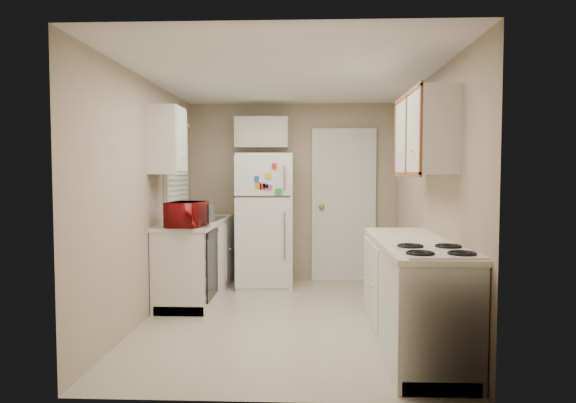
{
  "coord_description": "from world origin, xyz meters",
  "views": [
    {
      "loc": [
        0.23,
        -5.09,
        1.47
      ],
      "look_at": [
        0.0,
        0.5,
        1.15
      ],
      "focal_mm": 32.0,
      "sensor_mm": 36.0,
      "label": 1
    }
  ],
  "objects": [
    {
      "name": "wall_front",
      "position": [
        0.0,
        -1.9,
        1.2
      ],
      "size": [
        2.8,
        2.8,
        0.0
      ],
      "primitive_type": "plane",
      "color": "tan",
      "rests_on": "floor"
    },
    {
      "name": "right_counter",
      "position": [
        1.1,
        -0.8,
        0.45
      ],
      "size": [
        0.6,
        2.0,
        0.9
      ],
      "primitive_type": "cube",
      "color": "silver",
      "rests_on": "floor"
    },
    {
      "name": "dishwasher",
      "position": [
        -0.81,
        0.3,
        0.49
      ],
      "size": [
        0.03,
        0.58,
        0.72
      ],
      "primitive_type": "cube",
      "color": "black",
      "rests_on": "floor"
    },
    {
      "name": "wall_back",
      "position": [
        0.0,
        1.9,
        1.2
      ],
      "size": [
        2.8,
        2.8,
        0.0
      ],
      "primitive_type": "plane",
      "color": "tan",
      "rests_on": "floor"
    },
    {
      "name": "sink",
      "position": [
        -1.1,
        1.05,
        0.86
      ],
      "size": [
        0.54,
        0.74,
        0.16
      ],
      "primitive_type": "cube",
      "color": "gray",
      "rests_on": "left_counter"
    },
    {
      "name": "refrigerator",
      "position": [
        -0.35,
        1.49,
        0.85
      ],
      "size": [
        0.75,
        0.74,
        1.71
      ],
      "primitive_type": "cube",
      "rotation": [
        0.0,
        0.0,
        0.08
      ],
      "color": "silver",
      "rests_on": "floor"
    },
    {
      "name": "stove",
      "position": [
        1.12,
        -1.44,
        0.4
      ],
      "size": [
        0.57,
        0.69,
        0.8
      ],
      "primitive_type": "cube",
      "rotation": [
        0.0,
        0.0,
        0.05
      ],
      "color": "silver",
      "rests_on": "floor"
    },
    {
      "name": "window_blinds",
      "position": [
        -1.36,
        1.05,
        1.6
      ],
      "size": [
        0.1,
        0.98,
        1.08
      ],
      "primitive_type": "cube",
      "color": "silver",
      "rests_on": "wall_left"
    },
    {
      "name": "upper_cabinet_left",
      "position": [
        -1.25,
        0.22,
        1.8
      ],
      "size": [
        0.3,
        0.45,
        0.7
      ],
      "primitive_type": "cube",
      "color": "silver",
      "rests_on": "wall_left"
    },
    {
      "name": "cabinet_over_fridge",
      "position": [
        -0.4,
        1.75,
        2.0
      ],
      "size": [
        0.7,
        0.3,
        0.4
      ],
      "primitive_type": "cube",
      "color": "silver",
      "rests_on": "wall_back"
    },
    {
      "name": "ceiling",
      "position": [
        0.0,
        0.0,
        2.4
      ],
      "size": [
        3.8,
        3.8,
        0.0
      ],
      "primitive_type": "plane",
      "color": "white",
      "rests_on": "floor"
    },
    {
      "name": "soap_bottle",
      "position": [
        -1.15,
        1.47,
        1.0
      ],
      "size": [
        0.1,
        0.1,
        0.19
      ],
      "primitive_type": "imported",
      "rotation": [
        0.0,
        0.0,
        0.2
      ],
      "color": "#EFE7CE",
      "rests_on": "left_counter"
    },
    {
      "name": "floor",
      "position": [
        0.0,
        0.0,
        0.0
      ],
      "size": [
        3.8,
        3.8,
        0.0
      ],
      "primitive_type": "plane",
      "color": "beige",
      "rests_on": "ground"
    },
    {
      "name": "wall_left",
      "position": [
        -1.4,
        0.0,
        1.2
      ],
      "size": [
        3.8,
        3.8,
        0.0
      ],
      "primitive_type": "plane",
      "color": "tan",
      "rests_on": "floor"
    },
    {
      "name": "interior_door",
      "position": [
        0.7,
        1.86,
        1.02
      ],
      "size": [
        0.86,
        0.06,
        2.08
      ],
      "primitive_type": "cube",
      "color": "silver",
      "rests_on": "floor"
    },
    {
      "name": "wall_right",
      "position": [
        1.4,
        0.0,
        1.2
      ],
      "size": [
        3.8,
        3.8,
        0.0
      ],
      "primitive_type": "plane",
      "color": "tan",
      "rests_on": "floor"
    },
    {
      "name": "left_counter",
      "position": [
        -1.1,
        0.9,
        0.45
      ],
      "size": [
        0.6,
        1.8,
        0.9
      ],
      "primitive_type": "cube",
      "color": "silver",
      "rests_on": "floor"
    },
    {
      "name": "upper_cabinet_right",
      "position": [
        1.25,
        -0.5,
        1.8
      ],
      "size": [
        0.3,
        1.2,
        0.7
      ],
      "primitive_type": "cube",
      "color": "silver",
      "rests_on": "wall_right"
    },
    {
      "name": "microwave",
      "position": [
        -1.04,
        0.19,
        1.05
      ],
      "size": [
        0.51,
        0.33,
        0.32
      ],
      "primitive_type": "imported",
      "rotation": [
        0.0,
        0.0,
        1.42
      ],
      "color": "maroon",
      "rests_on": "left_counter"
    }
  ]
}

